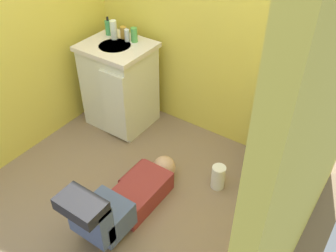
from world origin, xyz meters
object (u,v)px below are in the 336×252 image
(bottle_white, at_px, (114,30))
(bottle_green, at_px, (134,35))
(soap_dispenser, at_px, (108,27))
(toilet_paper_roll, at_px, (251,248))
(faucet, at_px, (126,34))
(bottle_clear, at_px, (127,35))
(toiletry_bag, at_px, (305,96))
(bottle_amber, at_px, (123,33))
(paper_towel_roll, at_px, (218,177))
(vanity_cabinet, at_px, (120,85))
(person_plumber, at_px, (123,200))
(toilet, at_px, (275,144))
(tissue_box, at_px, (285,90))

(bottle_white, bearing_deg, bottle_green, 16.48)
(soap_dispenser, distance_m, toilet_paper_roll, 2.20)
(faucet, bearing_deg, bottle_clear, -40.96)
(toiletry_bag, bearing_deg, bottle_green, -179.15)
(bottle_amber, relative_size, paper_towel_roll, 0.51)
(faucet, bearing_deg, toilet_paper_roll, -25.46)
(soap_dispenser, xyz_separation_m, bottle_green, (0.28, 0.01, -0.00))
(paper_towel_roll, bearing_deg, toilet_paper_roll, -40.41)
(faucet, distance_m, toilet_paper_roll, 2.04)
(bottle_white, height_order, bottle_green, bottle_white)
(bottle_clear, height_order, paper_towel_roll, bottle_clear)
(bottle_clear, bearing_deg, vanity_cabinet, -105.15)
(soap_dispenser, distance_m, paper_towel_roll, 1.64)
(vanity_cabinet, xyz_separation_m, toiletry_bag, (1.61, 0.16, 0.39))
(person_plumber, xyz_separation_m, bottle_white, (-0.87, 0.99, 0.73))
(bottle_green, bearing_deg, soap_dispenser, -177.03)
(toilet, xyz_separation_m, tissue_box, (-0.04, 0.09, 0.43))
(bottle_green, xyz_separation_m, paper_towel_roll, (1.11, -0.39, -0.78))
(faucet, height_order, tissue_box, faucet)
(toiletry_bag, height_order, bottle_white, bottle_white)
(faucet, xyz_separation_m, bottle_amber, (-0.03, -0.00, 0.00))
(person_plumber, distance_m, soap_dispenser, 1.58)
(tissue_box, bearing_deg, soap_dispenser, -178.71)
(bottle_green, bearing_deg, toiletry_bag, 0.85)
(vanity_cabinet, bearing_deg, faucet, 91.31)
(soap_dispenser, bearing_deg, toilet_paper_roll, -22.65)
(toilet, bearing_deg, bottle_green, 177.24)
(vanity_cabinet, bearing_deg, bottle_clear, 74.85)
(soap_dispenser, relative_size, bottle_clear, 1.56)
(toilet, bearing_deg, bottle_white, 179.51)
(faucet, xyz_separation_m, bottle_white, (-0.09, -0.06, 0.03))
(bottle_white, distance_m, bottle_green, 0.19)
(tissue_box, xyz_separation_m, paper_towel_roll, (-0.25, -0.41, -0.70))
(toilet, distance_m, toiletry_bag, 0.46)
(person_plumber, bearing_deg, soap_dispenser, 133.17)
(toiletry_bag, xyz_separation_m, bottle_clear, (-1.58, -0.05, 0.07))
(toilet, bearing_deg, paper_towel_roll, -133.20)
(faucet, height_order, toilet_paper_roll, faucet)
(toilet, relative_size, toilet_paper_roll, 6.82)
(person_plumber, distance_m, toiletry_bag, 1.49)
(tissue_box, relative_size, soap_dispenser, 1.33)
(toiletry_bag, distance_m, soap_dispenser, 1.80)
(faucet, bearing_deg, person_plumber, -53.53)
(toilet, height_order, soap_dispenser, soap_dispenser)
(person_plumber, xyz_separation_m, toiletry_bag, (0.83, 1.07, 0.63))
(soap_dispenser, relative_size, paper_towel_roll, 0.79)
(bottle_amber, distance_m, bottle_clear, 0.07)
(bottle_amber, relative_size, toilet_paper_roll, 0.96)
(person_plumber, relative_size, soap_dispenser, 6.42)
(bottle_amber, bearing_deg, bottle_clear, -23.67)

